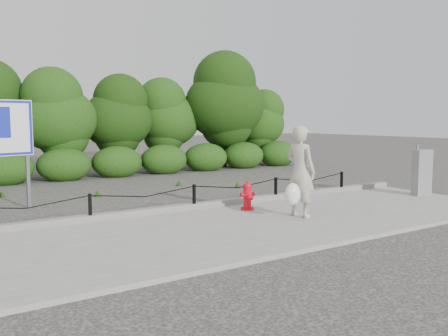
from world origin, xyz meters
TOP-DOWN VIEW (x-y plane):
  - ground at (0.00, 0.00)m, footprint 90.00×90.00m
  - sidewalk at (0.00, -2.00)m, footprint 14.00×4.00m
  - curb at (0.00, 0.05)m, footprint 14.00×0.22m
  - chain_barrier at (0.00, 0.00)m, footprint 10.06×0.06m
  - treeline at (0.40, 8.89)m, footprint 20.32×3.82m
  - fire_hydrant at (1.05, -0.72)m, footprint 0.36×0.38m
  - pedestrian at (1.54, -1.99)m, footprint 0.83×0.81m
  - utility_cabinet at (6.40, -1.68)m, footprint 0.54×0.40m

SIDE VIEW (x-z plane):
  - ground at x=0.00m, z-range 0.00..0.00m
  - sidewalk at x=0.00m, z-range 0.00..0.08m
  - curb at x=0.00m, z-range 0.08..0.22m
  - fire_hydrant at x=1.05m, z-range 0.06..0.74m
  - chain_barrier at x=0.00m, z-range 0.16..0.76m
  - utility_cabinet at x=6.40m, z-range 0.01..1.44m
  - pedestrian at x=1.54m, z-range 0.05..2.06m
  - treeline at x=0.40m, z-range 0.01..5.16m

